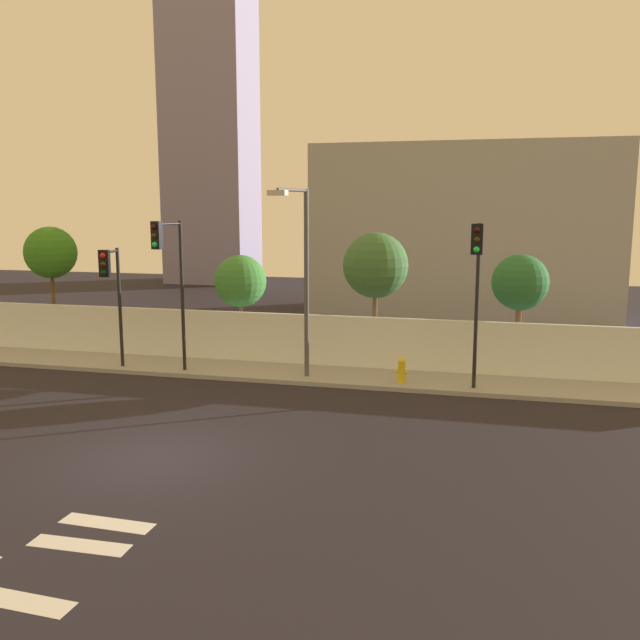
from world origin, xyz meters
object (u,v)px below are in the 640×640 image
object	(u,v)px
traffic_light_right	(169,264)
street_lamp_curbside	(302,266)
roadside_tree_leftmost	(51,253)
traffic_light_left	(477,271)
roadside_tree_midright	(376,266)
traffic_light_center	(111,282)
roadside_tree_midleft	(240,281)
roadside_tree_rightmost	(520,283)
fire_hydrant	(402,370)

from	to	relation	value
traffic_light_right	street_lamp_curbside	bearing A→B (deg)	6.54
traffic_light_right	roadside_tree_leftmost	distance (m)	7.91
traffic_light_left	roadside_tree_midright	size ratio (longest dim) A/B	1.05
traffic_light_left	street_lamp_curbside	size ratio (longest dim) A/B	0.83
traffic_light_center	traffic_light_left	bearing A→B (deg)	1.04
roadside_tree_midleft	traffic_light_right	bearing A→B (deg)	-107.51
traffic_light_center	traffic_light_right	distance (m)	2.25
roadside_tree_rightmost	traffic_light_left	bearing A→B (deg)	-112.35
roadside_tree_midleft	traffic_light_left	bearing A→B (deg)	-21.18
traffic_light_left	roadside_tree_rightmost	world-z (taller)	traffic_light_left
street_lamp_curbside	traffic_light_right	bearing A→B (deg)	-173.46
roadside_tree_rightmost	roadside_tree_midleft	bearing A→B (deg)	-180.00
traffic_light_center	roadside_tree_midright	size ratio (longest dim) A/B	0.87
traffic_light_left	roadside_tree_midright	world-z (taller)	traffic_light_left
traffic_light_center	fire_hydrant	size ratio (longest dim) A/B	5.10
roadside_tree_rightmost	fire_hydrant	bearing A→B (deg)	-141.11
roadside_tree_midleft	roadside_tree_rightmost	size ratio (longest dim) A/B	0.95
traffic_light_left	roadside_tree_midright	distance (m)	4.98
traffic_light_left	roadside_tree_midleft	world-z (taller)	traffic_light_left
traffic_light_left	traffic_light_right	world-z (taller)	traffic_light_right
roadside_tree_leftmost	traffic_light_center	bearing A→B (deg)	-36.57
traffic_light_left	roadside_tree_leftmost	xyz separation A→B (m)	(-17.00, 3.42, 0.06)
traffic_light_left	roadside_tree_midright	bearing A→B (deg)	136.70
traffic_light_left	fire_hydrant	bearing A→B (deg)	168.24
traffic_light_left	roadside_tree_midleft	distance (m)	9.50
traffic_light_center	fire_hydrant	distance (m)	10.22
street_lamp_curbside	roadside_tree_midright	size ratio (longest dim) A/B	1.27
roadside_tree_leftmost	roadside_tree_midleft	world-z (taller)	roadside_tree_leftmost
traffic_light_center	roadside_tree_midright	bearing A→B (deg)	23.23
traffic_light_left	fire_hydrant	xyz separation A→B (m)	(-2.25, 0.47, -3.26)
traffic_light_center	roadside_tree_leftmost	distance (m)	6.14
traffic_light_right	roadside_tree_midright	bearing A→B (deg)	29.55
roadside_tree_leftmost	roadside_tree_midright	distance (m)	13.37
street_lamp_curbside	fire_hydrant	bearing A→B (deg)	2.24
traffic_light_center	fire_hydrant	world-z (taller)	traffic_light_center
traffic_light_left	traffic_light_right	xyz separation A→B (m)	(-9.95, -0.17, 0.04)
roadside_tree_midleft	street_lamp_curbside	bearing A→B (deg)	-42.97
roadside_tree_midright	roadside_tree_leftmost	bearing A→B (deg)	180.00
traffic_light_right	roadside_tree_rightmost	xyz separation A→B (m)	(11.35, 3.58, -0.71)
roadside_tree_midright	roadside_tree_rightmost	distance (m)	5.05
traffic_light_left	street_lamp_curbside	xyz separation A→B (m)	(-5.51, 0.34, 0.01)
traffic_light_left	traffic_light_center	size ratio (longest dim) A/B	1.22
traffic_light_center	roadside_tree_rightmost	bearing A→B (deg)	15.07
street_lamp_curbside	roadside_tree_midright	xyz separation A→B (m)	(1.89, 3.08, -0.20)
roadside_tree_leftmost	traffic_light_left	bearing A→B (deg)	-11.36
traffic_light_left	fire_hydrant	size ratio (longest dim) A/B	6.21
traffic_light_right	street_lamp_curbside	xyz separation A→B (m)	(4.43, 0.51, -0.02)
roadside_tree_midleft	roadside_tree_rightmost	xyz separation A→B (m)	(10.22, 0.00, 0.22)
street_lamp_curbside	roadside_tree_rightmost	size ratio (longest dim) A/B	1.48
street_lamp_curbside	roadside_tree_rightmost	distance (m)	7.60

